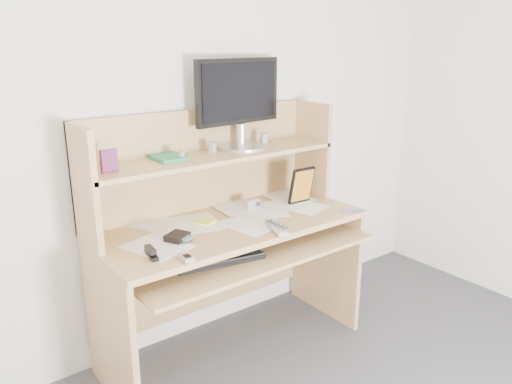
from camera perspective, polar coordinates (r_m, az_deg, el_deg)
back_wall at (r=2.70m, az=-6.78°, el=8.42°), size 3.60×0.04×2.50m
desk at (r=2.65m, az=-3.70°, el=-4.14°), size 1.40×0.70×1.30m
paper_clutter at (r=2.56m, az=-2.73°, el=-3.44°), size 1.32×0.54×0.01m
keyboard at (r=2.37m, az=-4.30°, el=-7.54°), size 0.45×0.23×0.03m
tv_remote at (r=2.45m, az=2.39°, el=-4.06°), size 0.12×0.20×0.02m
flip_phone at (r=2.15m, az=-8.03°, el=-7.33°), size 0.05×0.09×0.02m
stapler at (r=2.21m, az=-11.87°, el=-6.69°), size 0.05×0.12×0.04m
wallet at (r=2.36m, az=-9.00°, el=-5.03°), size 0.13×0.13×0.03m
sticky_note_pad at (r=2.56m, az=-5.85°, el=-3.47°), size 0.11×0.11×0.01m
digital_camera at (r=2.75m, az=-0.39°, el=-1.39°), size 0.08×0.04×0.05m
game_case at (r=2.83m, az=5.22°, el=0.76°), size 0.15×0.02×0.21m
blue_pen at (r=2.75m, az=10.75°, el=-2.12°), size 0.12×0.07×0.01m
card_box at (r=2.31m, az=-16.45°, el=3.42°), size 0.08×0.03×0.10m
shelf_book at (r=2.51m, az=-10.05°, el=3.93°), size 0.15×0.20×0.02m
chip_stack_a at (r=2.47m, az=-8.51°, el=4.15°), size 0.04×0.04×0.05m
chip_stack_b at (r=2.62m, az=-5.15°, el=5.11°), size 0.04×0.04×0.06m
chip_stack_c at (r=2.62m, az=-4.95°, el=5.00°), size 0.05×0.05×0.05m
chip_stack_d at (r=2.79m, az=0.91°, el=6.03°), size 0.04×0.04×0.07m
monitor at (r=2.71m, az=-1.95°, el=10.36°), size 0.55×0.28×0.48m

